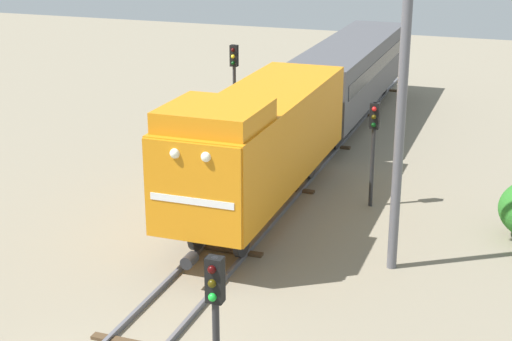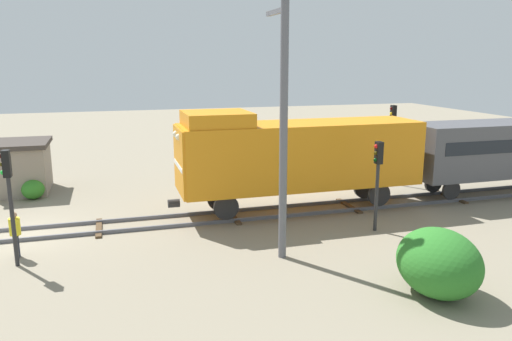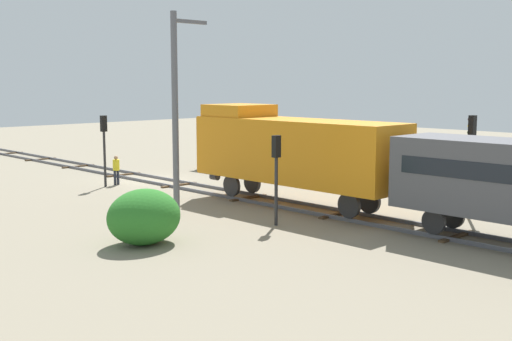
{
  "view_description": "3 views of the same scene",
  "coord_description": "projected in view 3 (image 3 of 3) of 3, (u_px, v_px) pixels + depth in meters",
  "views": [
    {
      "loc": [
        8.27,
        -11.66,
        10.15
      ],
      "look_at": [
        0.4,
        10.33,
        2.12
      ],
      "focal_mm": 55.0,
      "sensor_mm": 36.0,
      "label": 1
    },
    {
      "loc": [
        20.88,
        3.63,
        6.89
      ],
      "look_at": [
        -0.44,
        9.87,
        1.98
      ],
      "focal_mm": 35.0,
      "sensor_mm": 36.0,
      "label": 2
    },
    {
      "loc": [
        22.1,
        31.9,
        5.86
      ],
      "look_at": [
        1.29,
        10.52,
        1.75
      ],
      "focal_mm": 45.0,
      "sensor_mm": 36.0,
      "label": 3
    }
  ],
  "objects": [
    {
      "name": "locomotive",
      "position": [
        292.0,
        149.0,
        30.07
      ],
      "size": [
        2.9,
        11.6,
        4.6
      ],
      "color": "orange",
      "rests_on": "railway_track"
    },
    {
      "name": "traffic_signal_near",
      "position": [
        104.0,
        137.0,
        35.94
      ],
      "size": [
        0.32,
        0.34,
        4.03
      ],
      "color": "#262628",
      "rests_on": "ground"
    },
    {
      "name": "bush_near",
      "position": [
        144.0,
        217.0,
        23.25
      ],
      "size": [
        2.81,
        2.3,
        2.04
      ],
      "primitive_type": "ellipsoid",
      "color": "#2B7326",
      "rests_on": "ground"
    },
    {
      "name": "bush_mid",
      "position": [
        219.0,
        163.0,
        42.95
      ],
      "size": [
        1.35,
        1.1,
        0.98
      ],
      "primitive_type": "ellipsoid",
      "color": "#348126",
      "rests_on": "ground"
    },
    {
      "name": "railway_track",
      "position": [
        150.0,
        179.0,
        38.7
      ],
      "size": [
        2.4,
        69.17,
        0.16
      ],
      "color": "#595960",
      "rests_on": "ground"
    },
    {
      "name": "catenary_mast",
      "position": [
        176.0,
        109.0,
        28.09
      ],
      "size": [
        1.94,
        0.28,
        8.91
      ],
      "color": "#595960",
      "rests_on": "ground"
    },
    {
      "name": "traffic_signal_mid",
      "position": [
        276.0,
        163.0,
        26.16
      ],
      "size": [
        0.32,
        0.34,
        3.73
      ],
      "color": "#262628",
      "rests_on": "ground"
    },
    {
      "name": "ground_plane",
      "position": [
        150.0,
        180.0,
        38.71
      ],
      "size": [
        103.75,
        103.75,
        0.0
      ],
      "primitive_type": "plane",
      "color": "gray"
    },
    {
      "name": "traffic_signal_far",
      "position": [
        471.0,
        147.0,
        27.48
      ],
      "size": [
        0.32,
        0.34,
        4.47
      ],
      "color": "#262628",
      "rests_on": "ground"
    },
    {
      "name": "worker_near_track",
      "position": [
        116.0,
        168.0,
        36.82
      ],
      "size": [
        0.38,
        0.38,
        1.7
      ],
      "rotation": [
        0.0,
        0.0,
        1.9
      ],
      "color": "#262B38",
      "rests_on": "ground"
    },
    {
      "name": "relay_hut",
      "position": [
        230.0,
        147.0,
        44.46
      ],
      "size": [
        3.5,
        2.9,
        2.74
      ],
      "color": "gray",
      "rests_on": "ground"
    }
  ]
}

